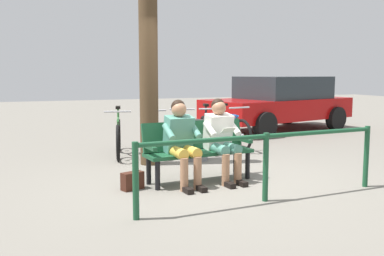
# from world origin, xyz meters

# --- Properties ---
(ground_plane) EXTENTS (40.00, 40.00, 0.00)m
(ground_plane) POSITION_xyz_m (0.00, 0.00, 0.00)
(ground_plane) COLOR slate
(bench) EXTENTS (1.64, 0.62, 0.87)m
(bench) POSITION_xyz_m (0.25, -0.12, 0.51)
(bench) COLOR #194C2D
(bench) RESTS_ON ground
(person_reading) EXTENTS (0.52, 0.79, 1.20)m
(person_reading) POSITION_xyz_m (-0.08, 0.01, 0.66)
(person_reading) COLOR white
(person_reading) RESTS_ON ground
(person_companion) EXTENTS (0.52, 0.79, 1.20)m
(person_companion) POSITION_xyz_m (0.56, 0.07, 0.66)
(person_companion) COLOR #4C8C7A
(person_companion) RESTS_ON ground
(handbag) EXTENTS (0.33, 0.24, 0.24)m
(handbag) POSITION_xyz_m (1.26, 0.05, 0.12)
(handbag) COLOR #3F1E14
(handbag) RESTS_ON ground
(tree_trunk) EXTENTS (0.32, 0.32, 3.80)m
(tree_trunk) POSITION_xyz_m (0.59, -1.50, 1.90)
(tree_trunk) COLOR #4C3823
(tree_trunk) RESTS_ON ground
(litter_bin) EXTENTS (0.40, 0.40, 0.73)m
(litter_bin) POSITION_xyz_m (-0.30, -1.51, 0.37)
(litter_bin) COLOR slate
(litter_bin) RESTS_ON ground
(bicycle_red) EXTENTS (0.48, 1.67, 0.94)m
(bicycle_red) POSITION_xyz_m (-1.38, -2.49, 0.36)
(bicycle_red) COLOR black
(bicycle_red) RESTS_ON ground
(bicycle_silver) EXTENTS (0.55, 1.65, 0.94)m
(bicycle_silver) POSITION_xyz_m (-0.89, -2.42, 0.36)
(bicycle_silver) COLOR black
(bicycle_silver) RESTS_ON ground
(bicycle_orange) EXTENTS (0.55, 1.65, 0.94)m
(bicycle_orange) POSITION_xyz_m (-0.33, -2.52, 0.36)
(bicycle_orange) COLOR black
(bicycle_orange) RESTS_ON ground
(bicycle_green) EXTENTS (0.48, 1.68, 0.94)m
(bicycle_green) POSITION_xyz_m (0.32, -2.45, 0.36)
(bicycle_green) COLOR black
(bicycle_green) RESTS_ON ground
(bicycle_blue) EXTENTS (0.53, 1.65, 0.94)m
(bicycle_blue) POSITION_xyz_m (0.94, -2.45, 0.36)
(bicycle_blue) COLOR black
(bicycle_blue) RESTS_ON ground
(railing_fence) EXTENTS (3.38, 0.29, 0.85)m
(railing_fence) POSITION_xyz_m (-0.15, 1.16, 0.60)
(railing_fence) COLOR #194C2D
(railing_fence) RESTS_ON ground
(parked_car) EXTENTS (4.52, 2.80, 1.47)m
(parked_car) POSITION_xyz_m (-3.98, -4.65, 0.77)
(parked_car) COLOR #A50C0C
(parked_car) RESTS_ON ground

